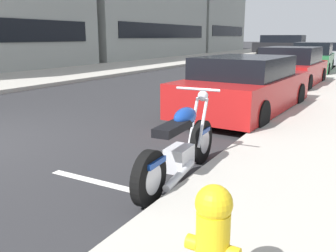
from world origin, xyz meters
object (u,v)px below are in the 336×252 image
Objects in this scene: parked_car_second_in_row at (245,87)px; parked_car_mid_block at (291,68)px; fire_hydrant at (213,237)px; parked_motorcycle at (180,148)px; parked_car_at_intersection at (324,54)px; crossing_truck at (282,45)px; parked_car_near_corner at (313,59)px.

parked_car_second_in_row is 1.07× the size of parked_car_mid_block.
parked_car_second_in_row is at bearing 15.70° from fire_hydrant.
parked_car_at_intersection reaches higher than parked_motorcycle.
parked_car_mid_block is (5.41, 0.03, 0.03)m from parked_car_second_in_row.
crossing_truck reaches higher than parked_car_mid_block.
fire_hydrant is at bearing -176.16° from parked_car_near_corner.
parked_motorcycle is at bearing -174.80° from parked_car_mid_block.
parked_motorcycle is 0.40× the size of crossing_truck.
fire_hydrant is at bearing -150.46° from parked_motorcycle.
parked_car_second_in_row is 6.08× the size of fire_hydrant.
parked_car_second_in_row is at bearing 103.09° from crossing_truck.
crossing_truck is (22.57, 5.16, 0.33)m from parked_car_mid_block.
parked_car_second_in_row is 28.46m from crossing_truck.
parked_motorcycle is 32.82m from crossing_truck.
fire_hydrant is at bearing -179.03° from parked_car_at_intersection.
parked_car_second_in_row is at bearing 176.90° from parked_car_at_intersection.
fire_hydrant is at bearing -169.44° from parked_car_mid_block.
parked_motorcycle is at bearing -169.52° from parked_car_second_in_row.
parked_car_mid_block is 0.93× the size of parked_car_at_intersection.
parked_car_mid_block is at bearing 105.46° from crossing_truck.
parked_car_near_corner is at bearing 2.39° from parked_car_mid_block.
parked_car_at_intersection is (17.06, 0.24, 0.04)m from parked_car_second_in_row.
parked_motorcycle is 2.24m from fire_hydrant.
parked_car_near_corner is at bearing 109.48° from crossing_truck.
parked_car_at_intersection is at bearing 4.24° from parked_car_second_in_row.
parked_car_mid_block is 0.78× the size of crossing_truck.
parked_car_second_in_row is 11.18m from parked_car_near_corner.
parked_car_at_intersection is 23.36m from fire_hydrant.
parked_car_mid_block is at bearing 0.19° from parked_motorcycle.
fire_hydrant is (-17.39, -1.83, -0.18)m from parked_car_near_corner.
parked_car_at_intersection is at bearing -0.62° from parked_car_near_corner.
parked_car_near_corner is at bearing 3.85° from parked_car_second_in_row.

